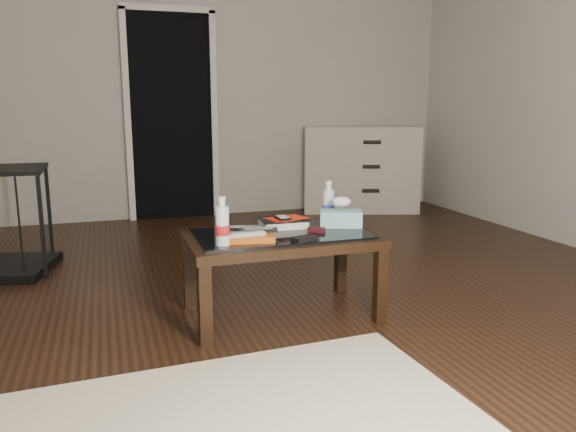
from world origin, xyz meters
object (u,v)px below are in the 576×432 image
at_px(textbook, 283,223).
at_px(tissue_box, 341,219).
at_px(dresser, 360,169).
at_px(coffee_table, 281,244).
at_px(water_bottle_left, 222,221).
at_px(water_bottle_right, 328,201).

height_order(textbook, tissue_box, tissue_box).
bearing_deg(dresser, coffee_table, -104.82).
xyz_separation_m(water_bottle_left, water_bottle_right, (0.70, 0.35, 0.00)).
distance_m(water_bottle_right, tissue_box, 0.16).
distance_m(dresser, water_bottle_right, 2.85).
distance_m(dresser, textbook, 3.04).
relative_size(coffee_table, water_bottle_left, 4.20).
distance_m(coffee_table, textbook, 0.17).
xyz_separation_m(dresser, water_bottle_right, (-1.39, -2.48, 0.13)).
relative_size(dresser, textbook, 5.18).
xyz_separation_m(coffee_table, water_bottle_right, (0.35, 0.19, 0.18)).
relative_size(coffee_table, water_bottle_right, 4.20).
height_order(dresser, textbook, dresser).
xyz_separation_m(coffee_table, dresser, (1.73, 2.67, 0.05)).
bearing_deg(coffee_table, water_bottle_left, -154.84).
bearing_deg(water_bottle_right, dresser, 60.85).
distance_m(coffee_table, tissue_box, 0.38).
bearing_deg(tissue_box, dresser, 82.69).
bearing_deg(textbook, water_bottle_left, -141.82).
bearing_deg(water_bottle_right, textbook, -169.39).
bearing_deg(water_bottle_left, coffee_table, 25.16).
height_order(coffee_table, tissue_box, tissue_box).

